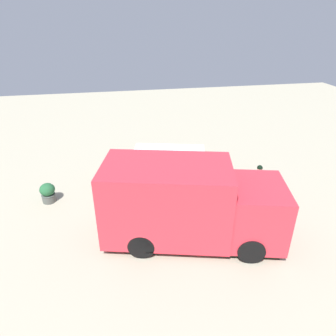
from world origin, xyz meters
name	(u,v)px	position (x,y,z in m)	size (l,w,h in m)	color
ground_plane	(170,221)	(0.00, 0.00, 0.00)	(40.00, 40.00, 0.00)	#AFA890
food_truck	(188,205)	(-0.89, -0.36, 1.21)	(3.75, 5.71, 2.54)	#E9303E
person_customer	(258,178)	(1.73, -4.01, 0.37)	(0.66, 0.78, 0.92)	#6F714D
planter_flowering_near	(198,167)	(2.93, -1.78, 0.47)	(0.62, 0.62, 0.89)	beige
planter_flowering_far	(48,192)	(2.09, 4.28, 0.40)	(0.56, 0.56, 0.76)	#4D524C
plaza_bench	(117,170)	(3.50, 1.66, 0.37)	(1.68, 1.55, 0.49)	#975F3A
trash_bin	(163,167)	(3.31, -0.31, 0.44)	(0.55, 0.55, 0.87)	#45585F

